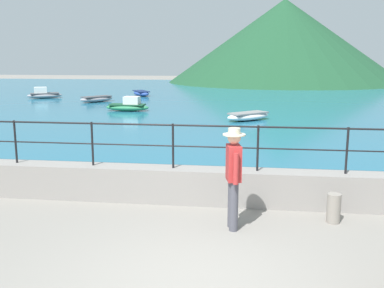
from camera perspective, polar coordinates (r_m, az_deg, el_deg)
name	(u,v)px	position (r m, az deg, el deg)	size (l,w,h in m)	color
ground_plane	(194,281)	(6.17, 0.21, -17.02)	(120.00, 120.00, 0.00)	gray
promenade_wall	(214,186)	(8.99, 2.88, -5.40)	(20.00, 0.56, 0.70)	gray
railing	(215,139)	(8.77, 2.94, 0.69)	(18.44, 0.04, 0.90)	black
lake_water	(242,98)	(31.37, 6.41, 5.86)	(64.00, 44.32, 0.06)	#236B89
hill_main	(284,41)	(50.98, 11.63, 12.72)	(25.33, 25.33, 8.93)	#1E4C2D
person_walking	(233,173)	(7.54, 5.31, -3.76)	(0.38, 0.56, 1.75)	#4C4C56
bollard	(334,208)	(8.37, 17.62, -7.81)	(0.24, 0.24, 0.53)	gray
boat_0	(44,94)	(32.29, -18.37, 6.04)	(2.45, 1.91, 0.76)	gray
boat_1	(128,106)	(23.79, -8.13, 4.84)	(2.31, 0.93, 0.76)	#338C59
boat_2	(248,116)	(20.26, 7.17, 3.57)	(2.30, 2.22, 0.36)	white
boat_3	(141,93)	(32.78, -6.49, 6.48)	(1.97, 2.43, 0.36)	#2D4C9E
boat_4	(97,99)	(28.82, -12.07, 5.66)	(2.12, 2.37, 0.36)	gray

